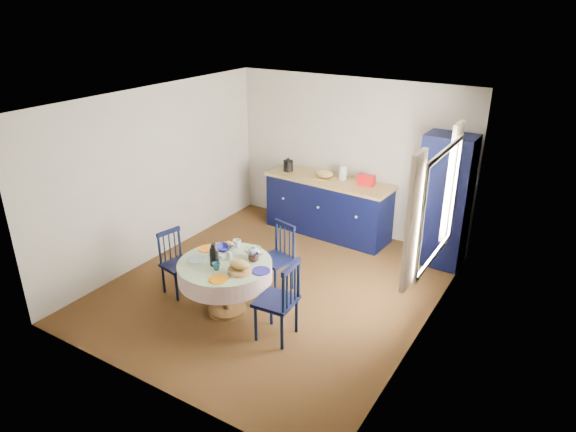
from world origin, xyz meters
The scene contains 17 objects.
floor centered at (0.00, 0.00, 0.00)m, with size 4.50×4.50×0.00m, color black.
ceiling centered at (0.00, 0.00, 2.50)m, with size 4.50×4.50×0.00m, color white.
wall_back centered at (0.00, 2.25, 1.25)m, with size 4.00×0.02×2.50m, color beige.
wall_left centered at (-2.00, 0.00, 1.25)m, with size 0.02×4.50×2.50m, color beige.
wall_right centered at (2.00, 0.00, 1.25)m, with size 0.02×4.50×2.50m, color beige.
window centered at (1.95, 0.30, 1.52)m, with size 0.10×1.74×1.45m.
kitchen_counter centered at (-0.19, 1.90, 0.48)m, with size 2.13×0.77×1.18m.
pantry_cabinet centered at (1.66, 1.85, 0.96)m, with size 0.67×0.50×1.92m.
dining_table centered at (-0.17, -0.79, 0.57)m, with size 1.16×1.14×0.96m.
chair_left centered at (-1.02, -0.75, 0.43)m, with size 0.43×0.45×0.85m.
chair_far centered at (0.04, 0.02, 0.46)m, with size 0.49×0.48×0.91m.
chair_right centered at (0.66, -0.90, 0.50)m, with size 0.45×0.47×0.98m.
mug_a centered at (-0.40, -0.76, 0.73)m, with size 0.11×0.11×0.09m, color silver.
mug_b centered at (-0.16, -0.98, 0.73)m, with size 0.10×0.10×0.09m, color #245A6A.
mug_c centered at (0.09, -0.59, 0.74)m, with size 0.13×0.13×0.11m, color black.
mug_d centered at (-0.31, -0.38, 0.73)m, with size 0.11×0.11×0.10m, color silver.
cobalt_bowl centered at (-0.40, -0.54, 0.71)m, with size 0.22×0.22×0.05m, color navy.
Camera 1 is at (3.29, -5.01, 3.61)m, focal length 32.00 mm.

